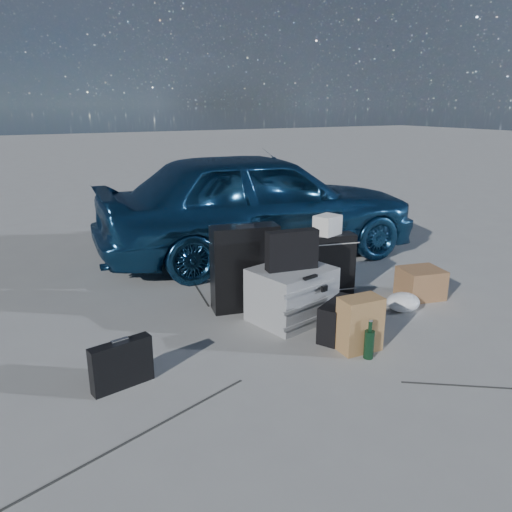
{
  "coord_description": "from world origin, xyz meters",
  "views": [
    {
      "loc": [
        -1.94,
        -2.8,
        1.72
      ],
      "look_at": [
        0.03,
        0.85,
        0.46
      ],
      "focal_mm": 35.0,
      "sensor_mm": 36.0,
      "label": 1
    }
  ],
  "objects": [
    {
      "name": "briefcase",
      "position": [
        -1.35,
        0.07,
        0.15
      ],
      "size": [
        0.41,
        0.16,
        0.31
      ],
      "primitive_type": "cube",
      "rotation": [
        0.0,
        0.0,
        0.18
      ],
      "color": "black",
      "rests_on": "ground"
    },
    {
      "name": "flat_box_black",
      "position": [
        0.18,
        1.14,
        0.44
      ],
      "size": [
        0.32,
        0.23,
        0.07
      ],
      "primitive_type": "cube",
      "rotation": [
        0.0,
        0.0,
        0.04
      ],
      "color": "black",
      "rests_on": "flat_box_white"
    },
    {
      "name": "flat_box_white",
      "position": [
        0.17,
        1.16,
        0.37
      ],
      "size": [
        0.45,
        0.34,
        0.08
      ],
      "primitive_type": "cube",
      "rotation": [
        0.0,
        0.0,
        0.03
      ],
      "color": "white",
      "rests_on": "duffel_bag"
    },
    {
      "name": "duffel_bag",
      "position": [
        0.17,
        1.16,
        0.17
      ],
      "size": [
        0.71,
        0.44,
        0.33
      ],
      "primitive_type": "cube",
      "rotation": [
        0.0,
        0.0,
        -0.25
      ],
      "color": "black",
      "rests_on": "ground"
    },
    {
      "name": "pelican_case",
      "position": [
        0.15,
        0.44,
        0.22
      ],
      "size": [
        0.71,
        0.63,
        0.45
      ],
      "primitive_type": "cube",
      "rotation": [
        0.0,
        0.0,
        0.22
      ],
      "color": "#989A9D",
      "rests_on": "ground"
    },
    {
      "name": "white_carton",
      "position": [
        0.74,
        0.78,
        0.67
      ],
      "size": [
        0.27,
        0.24,
        0.18
      ],
      "primitive_type": "cube",
      "rotation": [
        0.0,
        0.0,
        0.33
      ],
      "color": "white",
      "rests_on": "suitcase_right"
    },
    {
      "name": "kraft_bag",
      "position": [
        0.29,
        -0.25,
        0.2
      ],
      "size": [
        0.31,
        0.2,
        0.4
      ],
      "primitive_type": "cube",
      "rotation": [
        0.0,
        0.0,
        -0.06
      ],
      "color": "#AE804C",
      "rests_on": "ground"
    },
    {
      "name": "messenger_bag",
      "position": [
        0.28,
        -0.0,
        0.14
      ],
      "size": [
        0.43,
        0.33,
        0.29
      ],
      "primitive_type": "cube",
      "rotation": [
        0.0,
        0.0,
        0.49
      ],
      "color": "black",
      "rests_on": "ground"
    },
    {
      "name": "cardboard_box",
      "position": [
        1.47,
        0.3,
        0.14
      ],
      "size": [
        0.43,
        0.39,
        0.27
      ],
      "primitive_type": "cube",
      "rotation": [
        0.0,
        0.0,
        -0.22
      ],
      "color": "#9A6443",
      "rests_on": "ground"
    },
    {
      "name": "green_bottle",
      "position": [
        0.27,
        -0.38,
        0.14
      ],
      "size": [
        0.09,
        0.09,
        0.28
      ],
      "primitive_type": "cylinder",
      "rotation": [
        0.0,
        0.0,
        -0.27
      ],
      "color": "black",
      "rests_on": "ground"
    },
    {
      "name": "laptop_bag",
      "position": [
        0.14,
        0.44,
        0.61
      ],
      "size": [
        0.44,
        0.17,
        0.32
      ],
      "primitive_type": "cube",
      "rotation": [
        0.0,
        0.0,
        -0.15
      ],
      "color": "black",
      "rests_on": "pelican_case"
    },
    {
      "name": "car",
      "position": [
        0.79,
        2.18,
        0.63
      ],
      "size": [
        3.81,
        1.85,
        1.25
      ],
      "primitive_type": "imported",
      "rotation": [
        0.0,
        0.0,
        1.47
      ],
      "color": "#205281",
      "rests_on": "ground"
    },
    {
      "name": "suitcase_left",
      "position": [
        -0.08,
        0.83,
        0.37
      ],
      "size": [
        0.6,
        0.32,
        0.75
      ],
      "primitive_type": "cube",
      "rotation": [
        0.0,
        0.0,
        -0.2
      ],
      "color": "black",
      "rests_on": "ground"
    },
    {
      "name": "suitcase_right",
      "position": [
        0.75,
        0.77,
        0.29
      ],
      "size": [
        0.51,
        0.28,
        0.58
      ],
      "primitive_type": "cube",
      "rotation": [
        0.0,
        0.0,
        -0.23
      ],
      "color": "black",
      "rests_on": "ground"
    },
    {
      "name": "plastic_bag",
      "position": [
        1.09,
        0.13,
        0.08
      ],
      "size": [
        0.34,
        0.31,
        0.16
      ],
      "primitive_type": "ellipsoid",
      "rotation": [
        0.0,
        0.0,
        -0.24
      ],
      "color": "white",
      "rests_on": "ground"
    },
    {
      "name": "ground",
      "position": [
        0.0,
        0.0,
        0.0
      ],
      "size": [
        60.0,
        60.0,
        0.0
      ],
      "primitive_type": "plane",
      "color": "#9C9D99",
      "rests_on": "ground"
    }
  ]
}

